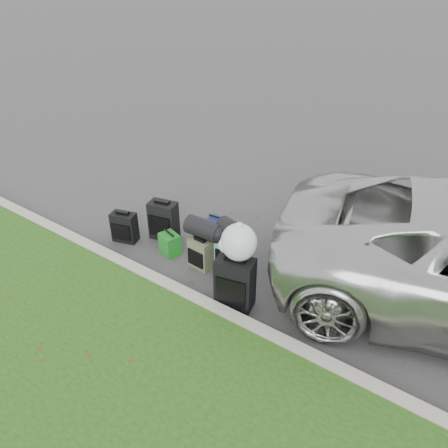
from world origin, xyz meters
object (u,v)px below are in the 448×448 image
Objects in this scene: suitcase_large_black_right at (235,283)px; tote_green at (170,244)px; suitcase_small_black at (125,227)px; suitcase_large_black_left at (164,220)px; tote_navy at (216,227)px; suitcase_teal at (229,255)px; suitcase_olive at (201,254)px.

tote_green is at bearing 152.04° from suitcase_large_black_right.
suitcase_small_black is 0.77× the size of suitcase_large_black_left.
suitcase_large_black_right is at bearing 1.82° from tote_green.
suitcase_large_black_left is 0.88m from tote_navy.
suitcase_teal is 1.04m from tote_green.
suitcase_large_black_left is 1.18× the size of suitcase_teal.
suitcase_small_black is 2.37m from suitcase_large_black_right.
suitcase_teal is (0.40, 0.17, 0.04)m from suitcase_olive.
suitcase_large_black_right reaches higher than suitcase_large_black_left.
tote_green is at bearing -169.66° from suitcase_teal.
suitcase_large_black_right reaches higher than tote_navy.
tote_navy is at bearing 138.18° from suitcase_teal.
tote_navy is (0.30, 0.84, -0.01)m from tote_green.
suitcase_small_black is at bearing -153.16° from tote_green.
suitcase_large_black_left is 2.01m from suitcase_large_black_right.
suitcase_olive is 0.86× the size of suitcase_teal.
tote_navy is at bearing 121.41° from suitcase_large_black_right.
suitcase_teal is 0.99m from tote_navy.
suitcase_large_black_left reaches higher than tote_green.
suitcase_small_black is 1.48× the size of tote_green.
tote_green is (-0.62, -0.00, -0.07)m from suitcase_olive.
suitcase_large_black_left reaches higher than suitcase_small_black.
suitcase_large_black_left is 1.91× the size of tote_green.
suitcase_teal is at bearing 26.91° from suitcase_olive.
tote_navy is (-0.72, 0.66, -0.12)m from suitcase_teal.
suitcase_teal is at bearing -46.14° from tote_navy.
suitcase_small_black is 0.67× the size of suitcase_large_black_right.
suitcase_small_black is 1.58× the size of tote_navy.
suitcase_small_black is 0.65m from suitcase_large_black_left.
tote_navy is (0.67, 0.54, -0.17)m from suitcase_large_black_left.
suitcase_olive is 0.90m from tote_navy.
tote_navy is (-0.32, 0.83, -0.08)m from suitcase_olive.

